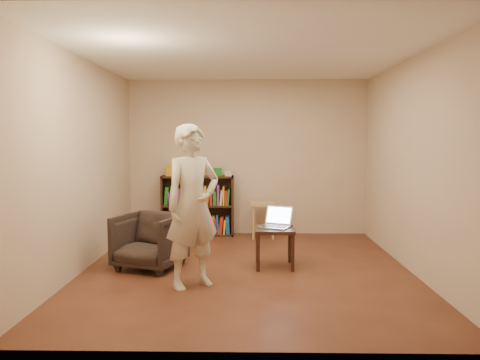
{
  "coord_description": "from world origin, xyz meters",
  "views": [
    {
      "loc": [
        0.03,
        -5.66,
        1.61
      ],
      "look_at": [
        -0.09,
        0.35,
        1.08
      ],
      "focal_mm": 35.0,
      "sensor_mm": 36.0,
      "label": 1
    }
  ],
  "objects_px": {
    "bookshelf": "(198,209)",
    "armchair": "(150,241)",
    "person": "(193,206)",
    "stool": "(263,209)",
    "laptop": "(276,222)",
    "side_table": "(275,235)"
  },
  "relations": [
    {
      "from": "laptop",
      "to": "person",
      "type": "distance_m",
      "value": 1.34
    },
    {
      "from": "stool",
      "to": "armchair",
      "type": "relative_size",
      "value": 0.77
    },
    {
      "from": "bookshelf",
      "to": "stool",
      "type": "relative_size",
      "value": 2.06
    },
    {
      "from": "bookshelf",
      "to": "stool",
      "type": "xyz_separation_m",
      "value": [
        1.09,
        -0.2,
        0.03
      ]
    },
    {
      "from": "bookshelf",
      "to": "stool",
      "type": "distance_m",
      "value": 1.11
    },
    {
      "from": "person",
      "to": "side_table",
      "type": "bearing_deg",
      "value": 3.39
    },
    {
      "from": "side_table",
      "to": "laptop",
      "type": "relative_size",
      "value": 1.08
    },
    {
      "from": "person",
      "to": "stool",
      "type": "bearing_deg",
      "value": 34.6
    },
    {
      "from": "bookshelf",
      "to": "laptop",
      "type": "height_order",
      "value": "bookshelf"
    },
    {
      "from": "side_table",
      "to": "stool",
      "type": "bearing_deg",
      "value": 93.02
    },
    {
      "from": "stool",
      "to": "armchair",
      "type": "distance_m",
      "value": 2.35
    },
    {
      "from": "armchair",
      "to": "bookshelf",
      "type": "bearing_deg",
      "value": 98.64
    },
    {
      "from": "bookshelf",
      "to": "side_table",
      "type": "xyz_separation_m",
      "value": [
        1.18,
        -1.96,
        -0.03
      ]
    },
    {
      "from": "side_table",
      "to": "armchair",
      "type": "bearing_deg",
      "value": -177.08
    },
    {
      "from": "bookshelf",
      "to": "armchair",
      "type": "distance_m",
      "value": 2.08
    },
    {
      "from": "bookshelf",
      "to": "laptop",
      "type": "xyz_separation_m",
      "value": [
        1.2,
        -1.88,
        0.12
      ]
    },
    {
      "from": "bookshelf",
      "to": "person",
      "type": "bearing_deg",
      "value": -84.86
    },
    {
      "from": "bookshelf",
      "to": "laptop",
      "type": "bearing_deg",
      "value": -57.42
    },
    {
      "from": "bookshelf",
      "to": "person",
      "type": "distance_m",
      "value": 2.81
    },
    {
      "from": "armchair",
      "to": "laptop",
      "type": "xyz_separation_m",
      "value": [
        1.58,
        0.15,
        0.21
      ]
    },
    {
      "from": "stool",
      "to": "person",
      "type": "height_order",
      "value": "person"
    },
    {
      "from": "armchair",
      "to": "side_table",
      "type": "height_order",
      "value": "armchair"
    }
  ]
}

